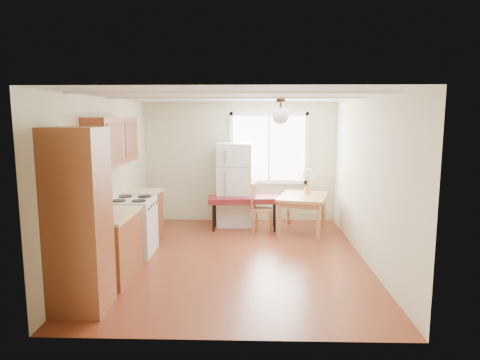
{
  "coord_description": "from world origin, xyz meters",
  "views": [
    {
      "loc": [
        0.25,
        -6.48,
        2.22
      ],
      "look_at": [
        0.05,
        0.64,
        1.15
      ],
      "focal_mm": 32.0,
      "sensor_mm": 36.0,
      "label": 1
    }
  ],
  "objects_px": {
    "dining_table": "(303,201)",
    "chair": "(258,204)",
    "refrigerator": "(235,184)",
    "bench": "(244,200)"
  },
  "relations": [
    {
      "from": "refrigerator",
      "to": "chair",
      "type": "distance_m",
      "value": 0.75
    },
    {
      "from": "dining_table",
      "to": "chair",
      "type": "height_order",
      "value": "chair"
    },
    {
      "from": "dining_table",
      "to": "refrigerator",
      "type": "bearing_deg",
      "value": 172.92
    },
    {
      "from": "bench",
      "to": "dining_table",
      "type": "distance_m",
      "value": 1.14
    },
    {
      "from": "refrigerator",
      "to": "dining_table",
      "type": "xyz_separation_m",
      "value": [
        1.33,
        -0.52,
        -0.23
      ]
    },
    {
      "from": "refrigerator",
      "to": "chair",
      "type": "xyz_separation_m",
      "value": [
        0.47,
        -0.51,
        -0.3
      ]
    },
    {
      "from": "refrigerator",
      "to": "chair",
      "type": "relative_size",
      "value": 1.77
    },
    {
      "from": "bench",
      "to": "dining_table",
      "type": "bearing_deg",
      "value": -12.82
    },
    {
      "from": "refrigerator",
      "to": "dining_table",
      "type": "bearing_deg",
      "value": -20.46
    },
    {
      "from": "dining_table",
      "to": "chair",
      "type": "distance_m",
      "value": 0.86
    }
  ]
}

